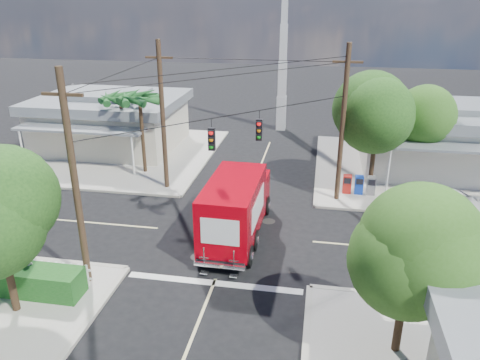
# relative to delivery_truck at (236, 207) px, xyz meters

# --- Properties ---
(ground) EXTENTS (120.00, 120.00, 0.00)m
(ground) POSITION_rel_delivery_truck_xyz_m (-0.20, 0.15, -1.66)
(ground) COLOR black
(ground) RESTS_ON ground
(sidewalk_ne) EXTENTS (14.12, 14.12, 0.14)m
(sidewalk_ne) POSITION_rel_delivery_truck_xyz_m (10.68, 11.03, -1.59)
(sidewalk_ne) COLOR #ACA79C
(sidewalk_ne) RESTS_ON ground
(sidewalk_nw) EXTENTS (14.12, 14.12, 0.14)m
(sidewalk_nw) POSITION_rel_delivery_truck_xyz_m (-11.08, 11.03, -1.59)
(sidewalk_nw) COLOR #ACA79C
(sidewalk_nw) RESTS_ON ground
(road_markings) EXTENTS (32.00, 32.00, 0.01)m
(road_markings) POSITION_rel_delivery_truck_xyz_m (-0.20, -1.32, -1.65)
(road_markings) COLOR beige
(road_markings) RESTS_ON ground
(building_ne) EXTENTS (11.80, 10.20, 4.50)m
(building_ne) POSITION_rel_delivery_truck_xyz_m (12.30, 12.12, 0.66)
(building_ne) COLOR silver
(building_ne) RESTS_ON sidewalk_ne
(building_nw) EXTENTS (10.80, 10.20, 4.30)m
(building_nw) POSITION_rel_delivery_truck_xyz_m (-12.20, 12.61, 0.56)
(building_nw) COLOR beige
(building_nw) RESTS_ON sidewalk_nw
(radio_tower) EXTENTS (0.80, 0.80, 17.00)m
(radio_tower) POSITION_rel_delivery_truck_xyz_m (0.30, 20.15, 3.99)
(radio_tower) COLOR silver
(radio_tower) RESTS_ON ground
(tree_ne_front) EXTENTS (4.21, 4.14, 6.66)m
(tree_ne_front) POSITION_rel_delivery_truck_xyz_m (7.00, 6.91, 3.11)
(tree_ne_front) COLOR #422D1C
(tree_ne_front) RESTS_ON sidewalk_ne
(tree_ne_back) EXTENTS (3.77, 3.66, 5.82)m
(tree_ne_back) POSITION_rel_delivery_truck_xyz_m (9.60, 9.11, 2.53)
(tree_ne_back) COLOR #422D1C
(tree_ne_back) RESTS_ON sidewalk_ne
(tree_se) EXTENTS (3.67, 3.54, 5.62)m
(tree_se) POSITION_rel_delivery_truck_xyz_m (6.80, -7.09, 2.39)
(tree_se) COLOR #422D1C
(tree_se) RESTS_ON sidewalk_se
(palm_nw_front) EXTENTS (3.01, 3.08, 5.59)m
(palm_nw_front) POSITION_rel_delivery_truck_xyz_m (-7.70, 7.65, 3.39)
(palm_nw_front) COLOR #422D1C
(palm_nw_front) RESTS_ON sidewalk_nw
(palm_nw_back) EXTENTS (3.01, 3.08, 5.19)m
(palm_nw_back) POSITION_rel_delivery_truck_xyz_m (-9.70, 9.15, 3.02)
(palm_nw_back) COLOR #422D1C
(palm_nw_back) RESTS_ON sidewalk_nw
(utility_poles) EXTENTS (12.00, 10.68, 9.00)m
(utility_poles) POSITION_rel_delivery_truck_xyz_m (-1.79, 1.76, 3.02)
(utility_poles) COLOR #473321
(utility_poles) RESTS_ON ground
(picket_fence) EXTENTS (5.94, 0.06, 1.00)m
(picket_fence) POSITION_rel_delivery_truck_xyz_m (-8.00, -5.45, -0.98)
(picket_fence) COLOR silver
(picket_fence) RESTS_ON sidewalk_sw
(hedge_sw) EXTENTS (6.20, 1.20, 1.10)m
(hedge_sw) POSITION_rel_delivery_truck_xyz_m (-8.20, -6.25, -0.97)
(hedge_sw) COLOR #144F16
(hedge_sw) RESTS_ON sidewalk_sw
(vending_boxes) EXTENTS (1.90, 0.50, 1.10)m
(vending_boxes) POSITION_rel_delivery_truck_xyz_m (6.30, 6.35, -0.97)
(vending_boxes) COLOR #AB1A14
(vending_boxes) RESTS_ON sidewalk_ne
(delivery_truck) EXTENTS (2.59, 7.61, 3.26)m
(delivery_truck) POSITION_rel_delivery_truck_xyz_m (0.00, 0.00, 0.00)
(delivery_truck) COLOR black
(delivery_truck) RESTS_ON ground
(parked_car) EXTENTS (6.37, 3.23, 1.73)m
(parked_car) POSITION_rel_delivery_truck_xyz_m (11.00, 3.51, -0.79)
(parked_car) COLOR silver
(parked_car) RESTS_ON ground
(pedestrian) EXTENTS (0.67, 0.60, 1.53)m
(pedestrian) POSITION_rel_delivery_truck_xyz_m (-7.43, -6.02, -0.75)
(pedestrian) COLOR beige
(pedestrian) RESTS_ON sidewalk_sw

